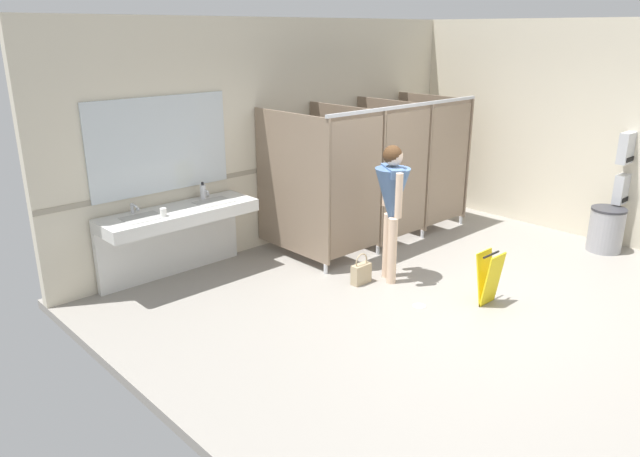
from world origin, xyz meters
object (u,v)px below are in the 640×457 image
at_px(handbag, 361,273).
at_px(soap_dispenser, 203,192).
at_px(person_standing, 392,197).
at_px(wet_floor_sign, 489,278).
at_px(paper_towel_dispenser_upper, 628,148).
at_px(trash_bin, 606,230).
at_px(paper_towel_dispenser_lower, 622,189).
at_px(paper_cup, 163,212).

bearing_deg(handbag, soap_dispenser, 121.17).
height_order(person_standing, handbag, person_standing).
xyz_separation_m(handbag, wet_floor_sign, (0.60, -1.29, 0.17)).
xyz_separation_m(paper_towel_dispenser_upper, soap_dispenser, (-4.46, 3.14, -0.39)).
bearing_deg(paper_towel_dispenser_upper, wet_floor_sign, 176.46).
bearing_deg(person_standing, soap_dispenser, 126.17).
xyz_separation_m(trash_bin, wet_floor_sign, (-2.55, 0.18, 0.01)).
xyz_separation_m(person_standing, soap_dispenser, (-1.33, 1.82, -0.05)).
relative_size(paper_towel_dispenser_lower, trash_bin, 0.67).
bearing_deg(trash_bin, paper_cup, 149.83).
xyz_separation_m(soap_dispenser, paper_cup, (-0.70, -0.31, -0.04)).
distance_m(paper_towel_dispenser_upper, paper_cup, 5.90).
height_order(trash_bin, handbag, trash_bin).
relative_size(person_standing, wet_floor_sign, 2.76).
bearing_deg(handbag, wet_floor_sign, -65.06).
bearing_deg(wet_floor_sign, handbag, 114.94).
distance_m(paper_towel_dispenser_lower, handbag, 3.81).
distance_m(paper_cup, wet_floor_sign, 3.58).
relative_size(paper_towel_dispenser_upper, handbag, 1.09).
bearing_deg(wet_floor_sign, paper_towel_dispenser_upper, -3.54).
bearing_deg(paper_towel_dispenser_upper, soap_dispenser, 144.85).
bearing_deg(person_standing, paper_towel_dispenser_upper, -22.90).
relative_size(trash_bin, soap_dispenser, 2.88).
bearing_deg(handbag, trash_bin, -24.98).
distance_m(paper_towel_dispenser_upper, soap_dispenser, 5.47).
bearing_deg(paper_cup, paper_towel_dispenser_lower, -28.84).
bearing_deg(paper_towel_dispenser_lower, trash_bin, 177.03).
height_order(trash_bin, soap_dispenser, soap_dispenser).
relative_size(paper_towel_dispenser_lower, person_standing, 0.25).
bearing_deg(soap_dispenser, person_standing, -53.83).
height_order(paper_towel_dispenser_upper, trash_bin, paper_towel_dispenser_upper).
bearing_deg(wet_floor_sign, trash_bin, -3.94).
height_order(paper_towel_dispenser_upper, wet_floor_sign, paper_towel_dispenser_upper).
bearing_deg(soap_dispenser, wet_floor_sign, -61.46).
bearing_deg(person_standing, paper_towel_dispenser_lower, -23.13).
relative_size(paper_cup, wet_floor_sign, 0.16).
relative_size(paper_towel_dispenser_upper, paper_towel_dispenser_lower, 1.02).
height_order(paper_towel_dispenser_lower, handbag, paper_towel_dispenser_lower).
height_order(paper_towel_dispenser_lower, person_standing, person_standing).
xyz_separation_m(paper_towel_dispenser_upper, trash_bin, (-0.30, 0.00, -1.05)).
xyz_separation_m(paper_towel_dispenser_lower, paper_cup, (-5.16, 2.84, 0.12)).
distance_m(paper_towel_dispenser_upper, trash_bin, 1.10).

